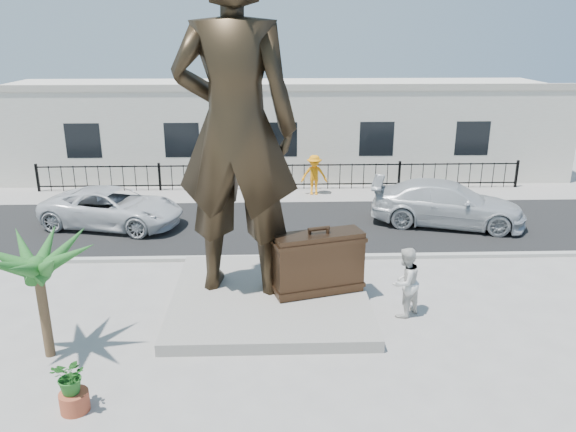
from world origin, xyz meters
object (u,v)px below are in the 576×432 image
(statue, at_px, (235,128))
(suitcase, at_px, (318,263))
(tourist, at_px, (405,282))
(car_white, at_px, (113,208))

(statue, distance_m, suitcase, 4.14)
(tourist, bearing_deg, statue, -55.40)
(suitcase, height_order, car_white, suitcase)
(statue, distance_m, car_white, 8.74)
(statue, xyz_separation_m, car_white, (-5.01, 5.98, -3.94))
(statue, xyz_separation_m, tourist, (4.27, -1.23, -3.75))
(statue, bearing_deg, tourist, 172.25)
(statue, bearing_deg, suitcase, 177.79)
(statue, bearing_deg, car_white, -41.71)
(suitcase, bearing_deg, statue, 153.43)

